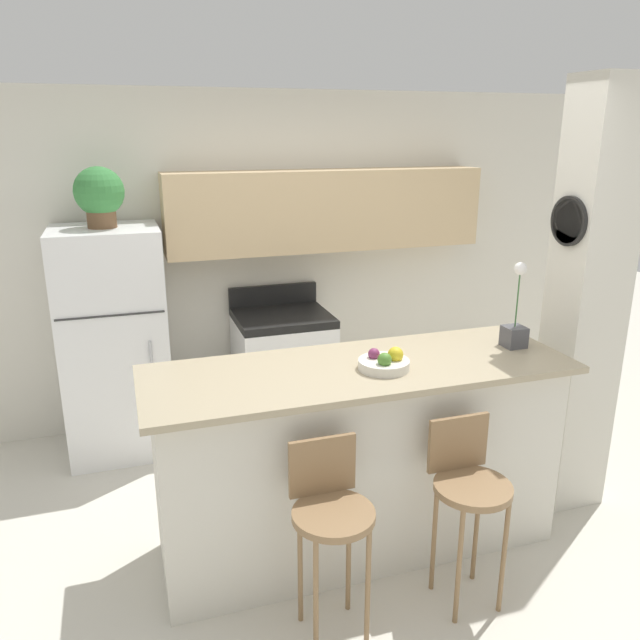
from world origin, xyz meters
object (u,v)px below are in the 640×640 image
object	(u,v)px
trash_bin	(206,425)
orchid_vase	(515,325)
bar_stool_left	(331,513)
refrigerator	(115,343)
bar_stool_right	(468,486)
stove_range	(283,369)
fruit_bowl	(385,362)
potted_plant_on_fridge	(99,194)

from	to	relation	value
trash_bin	orchid_vase	bearing A→B (deg)	-40.16
bar_stool_left	orchid_vase	world-z (taller)	orchid_vase
bar_stool_left	trash_bin	xyz separation A→B (m)	(-0.30, 1.91, -0.43)
refrigerator	bar_stool_right	xyz separation A→B (m)	(1.58, -2.13, -0.19)
stove_range	refrigerator	bearing A→B (deg)	-178.90
stove_range	fruit_bowl	bearing A→B (deg)	-86.43
bar_stool_left	fruit_bowl	size ratio (longest dim) A/B	3.53
bar_stool_left	refrigerator	bearing A→B (deg)	112.52
orchid_vase	trash_bin	world-z (taller)	orchid_vase
refrigerator	stove_range	size ratio (longest dim) A/B	1.52
bar_stool_left	trash_bin	size ratio (longest dim) A/B	2.46
refrigerator	bar_stool_left	distance (m)	2.31
stove_range	bar_stool_left	xyz separation A→B (m)	(-0.35, -2.15, 0.16)
trash_bin	bar_stool_right	bearing A→B (deg)	-62.24
bar_stool_right	potted_plant_on_fridge	xyz separation A→B (m)	(-1.58, 2.13, 1.23)
stove_range	bar_stool_left	bearing A→B (deg)	-99.17
bar_stool_left	orchid_vase	size ratio (longest dim) A/B	1.92
refrigerator	fruit_bowl	distance (m)	2.15
stove_range	orchid_vase	xyz separation A→B (m)	(0.94, -1.59, 0.75)
potted_plant_on_fridge	refrigerator	bearing A→B (deg)	-61.38
orchid_vase	fruit_bowl	bearing A→B (deg)	-173.49
refrigerator	bar_stool_left	bearing A→B (deg)	-67.48
potted_plant_on_fridge	stove_range	bearing A→B (deg)	1.09
stove_range	trash_bin	distance (m)	0.75
bar_stool_left	potted_plant_on_fridge	xyz separation A→B (m)	(-0.88, 2.13, 1.23)
fruit_bowl	trash_bin	world-z (taller)	fruit_bowl
stove_range	trash_bin	world-z (taller)	stove_range
stove_range	potted_plant_on_fridge	world-z (taller)	potted_plant_on_fridge
refrigerator	stove_range	world-z (taller)	refrigerator
bar_stool_left	stove_range	bearing A→B (deg)	80.83
refrigerator	trash_bin	bearing A→B (deg)	-20.90
fruit_bowl	bar_stool_left	bearing A→B (deg)	-134.07
bar_stool_left	trash_bin	distance (m)	1.98
bar_stool_right	orchid_vase	world-z (taller)	orchid_vase
refrigerator	stove_range	distance (m)	1.28
stove_range	bar_stool_right	xyz separation A→B (m)	(0.35, -2.15, 0.16)
bar_stool_right	stove_range	bearing A→B (deg)	99.29
bar_stool_right	trash_bin	xyz separation A→B (m)	(-1.00, 1.91, -0.43)
bar_stool_left	bar_stool_right	bearing A→B (deg)	0.00
bar_stool_left	potted_plant_on_fridge	world-z (taller)	potted_plant_on_fridge
potted_plant_on_fridge	orchid_vase	bearing A→B (deg)	-35.79
bar_stool_right	potted_plant_on_fridge	bearing A→B (deg)	126.62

